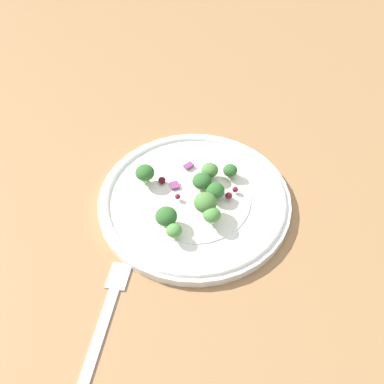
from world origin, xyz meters
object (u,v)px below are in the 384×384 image
broccoli_floret_0 (215,191)px  broccoli_floret_1 (209,202)px  plate (192,201)px  broccoli_floret_2 (230,171)px  fork (103,324)px

broccoli_floret_0 → broccoli_floret_1: size_ratio=0.83×
plate → broccoli_floret_2: size_ratio=12.74×
plate → fork: 19.95cm
broccoli_floret_2 → broccoli_floret_1: bearing=39.1°
plate → broccoli_floret_1: bearing=104.4°
broccoli_floret_1 → broccoli_floret_2: bearing=-140.9°
plate → broccoli_floret_2: (-6.40, -1.39, 1.70)cm
broccoli_floret_1 → fork: size_ratio=0.18×
broccoli_floret_0 → broccoli_floret_2: bearing=-143.8°
plate → broccoli_floret_1: size_ratio=8.64×
plate → broccoli_floret_2: 6.77cm
fork → plate: bearing=-145.1°
broccoli_floret_0 → broccoli_floret_1: bearing=44.0°
plate → broccoli_floret_1: 4.31cm
plate → fork: (16.35, 11.42, -0.61)cm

